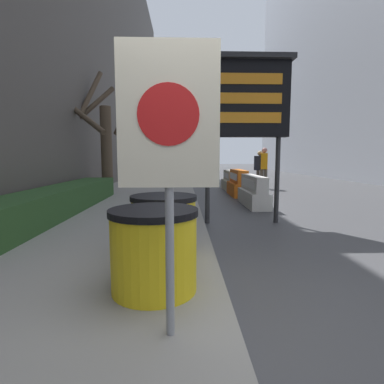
# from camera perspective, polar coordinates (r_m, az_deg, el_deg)

# --- Properties ---
(ground_plane) EXTENTS (120.00, 120.00, 0.00)m
(ground_plane) POSITION_cam_1_polar(r_m,az_deg,el_deg) (2.59, 8.61, -26.10)
(ground_plane) COLOR #3F3F42
(hedge_strip) EXTENTS (0.90, 6.54, 0.58)m
(hedge_strip) POSITION_cam_1_polar(r_m,az_deg,el_deg) (7.37, -23.84, -1.40)
(hedge_strip) COLOR #284C23
(hedge_strip) RESTS_ON sidewalk_left
(bare_tree) EXTENTS (2.35, 2.60, 4.33)m
(bare_tree) POSITION_cam_1_polar(r_m,az_deg,el_deg) (10.84, -16.55, 10.19)
(bare_tree) COLOR #4C3D2D
(bare_tree) RESTS_ON sidewalk_left
(barrel_drum_foreground) EXTENTS (0.83, 0.83, 0.77)m
(barrel_drum_foreground) POSITION_cam_1_polar(r_m,az_deg,el_deg) (2.86, -7.27, -10.83)
(barrel_drum_foreground) COLOR yellow
(barrel_drum_foreground) RESTS_ON sidewalk_left
(barrel_drum_middle) EXTENTS (0.83, 0.83, 0.77)m
(barrel_drum_middle) POSITION_cam_1_polar(r_m,az_deg,el_deg) (3.79, -5.39, -6.44)
(barrel_drum_middle) COLOR yellow
(barrel_drum_middle) RESTS_ON sidewalk_left
(warning_sign) EXTENTS (0.66, 0.08, 1.98)m
(warning_sign) POSITION_cam_1_polar(r_m,az_deg,el_deg) (1.98, -4.47, 10.62)
(warning_sign) COLOR gray
(warning_sign) RESTS_ON sidewalk_left
(message_board) EXTENTS (1.98, 0.36, 3.44)m
(message_board) POSITION_cam_1_polar(r_m,az_deg,el_deg) (6.51, 9.89, 16.92)
(message_board) COLOR #28282B
(message_board) RESTS_ON ground_plane
(jersey_barrier_white) EXTENTS (0.53, 2.01, 0.88)m
(jersey_barrier_white) POSITION_cam_1_polar(r_m,az_deg,el_deg) (8.84, 11.60, -0.09)
(jersey_barrier_white) COLOR silver
(jersey_barrier_white) RESTS_ON ground_plane
(jersey_barrier_orange_near) EXTENTS (0.61, 1.74, 0.94)m
(jersey_barrier_orange_near) POSITION_cam_1_polar(r_m,az_deg,el_deg) (11.12, 8.83, 1.47)
(jersey_barrier_orange_near) COLOR orange
(jersey_barrier_orange_near) RESTS_ON ground_plane
(jersey_barrier_cream) EXTENTS (0.54, 1.70, 0.83)m
(jersey_barrier_cream) POSITION_cam_1_polar(r_m,az_deg,el_deg) (13.11, 7.21, 2.05)
(jersey_barrier_cream) COLOR beige
(jersey_barrier_cream) RESTS_ON ground_plane
(traffic_cone_near) EXTENTS (0.38, 0.38, 0.67)m
(traffic_cone_near) POSITION_cam_1_polar(r_m,az_deg,el_deg) (11.85, 12.86, 1.27)
(traffic_cone_near) COLOR black
(traffic_cone_near) RESTS_ON ground_plane
(traffic_light_near_curb) EXTENTS (0.28, 0.44, 4.37)m
(traffic_light_near_curb) POSITION_cam_1_polar(r_m,az_deg,el_deg) (18.19, 0.95, 12.16)
(traffic_light_near_curb) COLOR #2D2D30
(traffic_light_near_curb) RESTS_ON ground_plane
(pedestrian_worker) EXTENTS (0.40, 0.54, 1.82)m
(pedestrian_worker) POSITION_cam_1_polar(r_m,az_deg,el_deg) (13.67, 13.58, 5.09)
(pedestrian_worker) COLOR #514C42
(pedestrian_worker) RESTS_ON ground_plane
(pedestrian_passerby) EXTENTS (0.48, 0.51, 1.69)m
(pedestrian_passerby) POSITION_cam_1_polar(r_m,az_deg,el_deg) (13.90, 12.76, 4.80)
(pedestrian_passerby) COLOR #514C42
(pedestrian_passerby) RESTS_ON ground_plane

